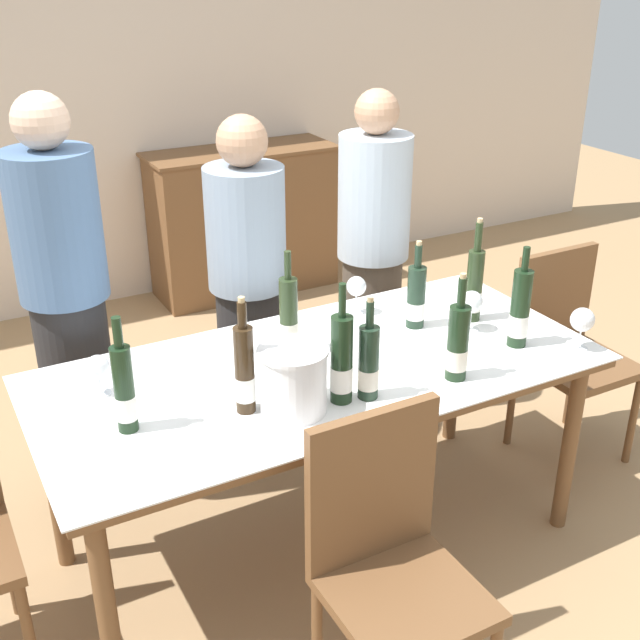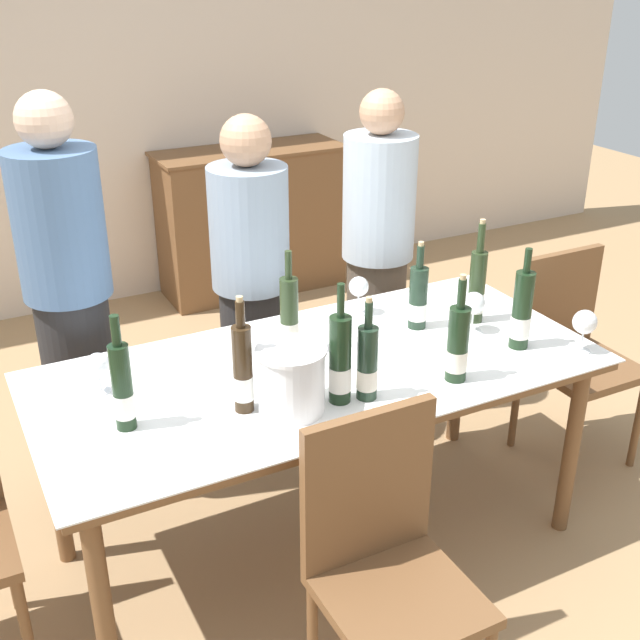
{
  "view_description": "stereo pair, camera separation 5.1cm",
  "coord_description": "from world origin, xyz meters",
  "px_view_note": "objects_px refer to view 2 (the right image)",
  "views": [
    {
      "loc": [
        -1.18,
        -2.17,
        2.11
      ],
      "look_at": [
        0.0,
        0.0,
        0.95
      ],
      "focal_mm": 45.0,
      "sensor_mm": 36.0,
      "label": 1
    },
    {
      "loc": [
        -1.13,
        -2.19,
        2.11
      ],
      "look_at": [
        0.0,
        0.0,
        0.95
      ],
      "focal_mm": 45.0,
      "sensor_mm": 36.0,
      "label": 2
    }
  ],
  "objects_px": {
    "wine_glass_0": "(474,304)",
    "wine_glass_3": "(359,288)",
    "wine_bottle_2": "(340,362)",
    "wine_bottle_8": "(289,318)",
    "person_guest_right": "(377,261)",
    "wine_bottle_4": "(458,345)",
    "sideboard_cabinet": "(252,221)",
    "person_host": "(72,313)",
    "wine_glass_1": "(585,323)",
    "wine_bottle_3": "(367,364)",
    "wine_bottle_6": "(477,287)",
    "dining_table": "(320,384)",
    "chair_right_end": "(571,343)",
    "chair_near_front": "(384,553)",
    "wine_bottle_5": "(243,370)",
    "wine_bottle_7": "(123,388)",
    "wine_bottle_0": "(418,299)",
    "ice_bucket": "(291,378)",
    "wine_bottle_1": "(522,312)",
    "wine_glass_2": "(98,366)",
    "person_guest_left": "(252,295)"
  },
  "relations": [
    {
      "from": "person_guest_right",
      "to": "sideboard_cabinet",
      "type": "bearing_deg",
      "value": 87.47
    },
    {
      "from": "wine_glass_0",
      "to": "wine_glass_3",
      "type": "relative_size",
      "value": 1.03
    },
    {
      "from": "wine_bottle_3",
      "to": "wine_bottle_4",
      "type": "xyz_separation_m",
      "value": [
        0.33,
        -0.03,
        0.01
      ]
    },
    {
      "from": "person_guest_left",
      "to": "wine_glass_3",
      "type": "bearing_deg",
      "value": -54.75
    },
    {
      "from": "wine_bottle_7",
      "to": "wine_bottle_3",
      "type": "bearing_deg",
      "value": -13.75
    },
    {
      "from": "wine_bottle_2",
      "to": "wine_glass_3",
      "type": "relative_size",
      "value": 2.61
    },
    {
      "from": "wine_bottle_4",
      "to": "person_guest_right",
      "type": "bearing_deg",
      "value": 72.4
    },
    {
      "from": "dining_table",
      "to": "chair_right_end",
      "type": "xyz_separation_m",
      "value": [
        1.28,
        0.09,
        -0.17
      ]
    },
    {
      "from": "wine_bottle_0",
      "to": "wine_glass_3",
      "type": "relative_size",
      "value": 2.22
    },
    {
      "from": "wine_bottle_7",
      "to": "wine_bottle_5",
      "type": "bearing_deg",
      "value": -11.04
    },
    {
      "from": "wine_bottle_0",
      "to": "wine_bottle_1",
      "type": "height_order",
      "value": "wine_bottle_1"
    },
    {
      "from": "wine_bottle_3",
      "to": "wine_glass_0",
      "type": "distance_m",
      "value": 0.65
    },
    {
      "from": "dining_table",
      "to": "wine_bottle_2",
      "type": "xyz_separation_m",
      "value": [
        -0.05,
        -0.23,
        0.21
      ]
    },
    {
      "from": "ice_bucket",
      "to": "person_guest_right",
      "type": "distance_m",
      "value": 1.37
    },
    {
      "from": "wine_bottle_0",
      "to": "wine_glass_1",
      "type": "bearing_deg",
      "value": -47.21
    },
    {
      "from": "wine_bottle_5",
      "to": "wine_bottle_8",
      "type": "distance_m",
      "value": 0.42
    },
    {
      "from": "wine_glass_3",
      "to": "person_guest_right",
      "type": "relative_size",
      "value": 0.1
    },
    {
      "from": "wine_bottle_3",
      "to": "wine_bottle_5",
      "type": "bearing_deg",
      "value": 163.76
    },
    {
      "from": "wine_bottle_0",
      "to": "wine_bottle_7",
      "type": "xyz_separation_m",
      "value": [
        -1.18,
        -0.19,
        0.02
      ]
    },
    {
      "from": "wine_glass_0",
      "to": "wine_glass_3",
      "type": "bearing_deg",
      "value": 131.45
    },
    {
      "from": "dining_table",
      "to": "wine_glass_3",
      "type": "xyz_separation_m",
      "value": [
        0.34,
        0.33,
        0.18
      ]
    },
    {
      "from": "wine_glass_1",
      "to": "person_host",
      "type": "xyz_separation_m",
      "value": [
        -1.59,
        1.05,
        -0.05
      ]
    },
    {
      "from": "person_host",
      "to": "wine_bottle_6",
      "type": "bearing_deg",
      "value": -25.13
    },
    {
      "from": "ice_bucket",
      "to": "wine_glass_1",
      "type": "xyz_separation_m",
      "value": [
        1.1,
        -0.12,
        -0.0
      ]
    },
    {
      "from": "wine_bottle_7",
      "to": "wine_glass_1",
      "type": "relative_size",
      "value": 2.33
    },
    {
      "from": "wine_bottle_6",
      "to": "wine_bottle_8",
      "type": "xyz_separation_m",
      "value": [
        -0.76,
        0.09,
        -0.01
      ]
    },
    {
      "from": "wine_bottle_2",
      "to": "wine_bottle_8",
      "type": "xyz_separation_m",
      "value": [
        0.0,
        0.38,
        -0.0
      ]
    },
    {
      "from": "person_host",
      "to": "sideboard_cabinet",
      "type": "bearing_deg",
      "value": 50.0
    },
    {
      "from": "chair_near_front",
      "to": "person_guest_right",
      "type": "distance_m",
      "value": 1.72
    },
    {
      "from": "wine_glass_1",
      "to": "person_guest_right",
      "type": "bearing_deg",
      "value": 99.38
    },
    {
      "from": "chair_right_end",
      "to": "person_guest_right",
      "type": "xyz_separation_m",
      "value": [
        -0.57,
        0.7,
        0.25
      ]
    },
    {
      "from": "wine_bottle_1",
      "to": "wine_bottle_8",
      "type": "distance_m",
      "value": 0.84
    },
    {
      "from": "sideboard_cabinet",
      "to": "wine_bottle_5",
      "type": "relative_size",
      "value": 3.11
    },
    {
      "from": "dining_table",
      "to": "chair_near_front",
      "type": "bearing_deg",
      "value": -102.02
    },
    {
      "from": "wine_bottle_3",
      "to": "wine_bottle_6",
      "type": "height_order",
      "value": "wine_bottle_6"
    },
    {
      "from": "wine_bottle_6",
      "to": "wine_glass_2",
      "type": "height_order",
      "value": "wine_bottle_6"
    },
    {
      "from": "wine_glass_1",
      "to": "chair_right_end",
      "type": "height_order",
      "value": "wine_glass_1"
    },
    {
      "from": "wine_bottle_7",
      "to": "wine_bottle_8",
      "type": "bearing_deg",
      "value": 18.8
    },
    {
      "from": "person_guest_right",
      "to": "wine_bottle_2",
      "type": "bearing_deg",
      "value": -126.56
    },
    {
      "from": "wine_glass_0",
      "to": "person_guest_right",
      "type": "height_order",
      "value": "person_guest_right"
    },
    {
      "from": "wine_bottle_1",
      "to": "wine_bottle_4",
      "type": "relative_size",
      "value": 1.0
    },
    {
      "from": "wine_bottle_2",
      "to": "person_guest_left",
      "type": "relative_size",
      "value": 0.27
    },
    {
      "from": "wine_bottle_4",
      "to": "sideboard_cabinet",
      "type": "bearing_deg",
      "value": 81.45
    },
    {
      "from": "wine_bottle_4",
      "to": "wine_glass_1",
      "type": "height_order",
      "value": "wine_bottle_4"
    },
    {
      "from": "sideboard_cabinet",
      "to": "dining_table",
      "type": "distance_m",
      "value": 2.61
    },
    {
      "from": "wine_bottle_1",
      "to": "person_host",
      "type": "height_order",
      "value": "person_host"
    },
    {
      "from": "wine_bottle_3",
      "to": "chair_right_end",
      "type": "xyz_separation_m",
      "value": [
        1.24,
        0.34,
        -0.36
      ]
    },
    {
      "from": "dining_table",
      "to": "wine_bottle_7",
      "type": "relative_size",
      "value": 5.26
    },
    {
      "from": "sideboard_cabinet",
      "to": "person_host",
      "type": "relative_size",
      "value": 0.73
    },
    {
      "from": "wine_glass_2",
      "to": "person_guest_left",
      "type": "height_order",
      "value": "person_guest_left"
    }
  ]
}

